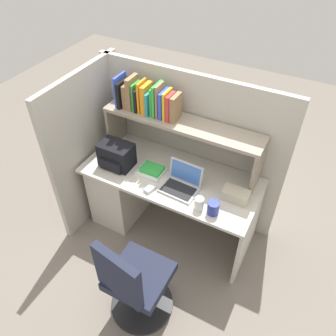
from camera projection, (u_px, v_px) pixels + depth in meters
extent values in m
plane|color=slate|center=(170.00, 226.00, 3.53)|extent=(8.00, 8.00, 0.00)
cube|color=beige|center=(171.00, 176.00, 3.06)|extent=(1.60, 0.70, 0.03)
cube|color=beige|center=(123.00, 185.00, 3.49)|extent=(0.40, 0.64, 0.70)
cube|color=beige|center=(248.00, 234.00, 3.03)|extent=(0.03, 0.64, 0.70)
cube|color=#B2ADA0|center=(189.00, 148.00, 3.27)|extent=(1.84, 0.05, 1.55)
cube|color=#B2ADA0|center=(90.00, 146.00, 3.28)|extent=(0.05, 1.06, 1.55)
cube|color=gray|center=(116.00, 123.00, 3.29)|extent=(0.03, 0.28, 0.42)
cube|color=gray|center=(258.00, 168.00, 2.80)|extent=(0.03, 0.28, 0.42)
cube|color=gray|center=(182.00, 123.00, 2.89)|extent=(1.44, 0.28, 0.03)
cube|color=blue|center=(121.00, 90.00, 3.01)|extent=(0.02, 0.18, 0.28)
cube|color=black|center=(123.00, 93.00, 3.00)|extent=(0.03, 0.18, 0.24)
cube|color=olive|center=(129.00, 95.00, 3.00)|extent=(0.04, 0.16, 0.22)
cube|color=olive|center=(132.00, 93.00, 2.95)|extent=(0.04, 0.16, 0.30)
cube|color=green|center=(136.00, 96.00, 2.96)|extent=(0.02, 0.14, 0.25)
cube|color=black|center=(139.00, 99.00, 2.95)|extent=(0.03, 0.15, 0.21)
cube|color=orange|center=(142.00, 96.00, 2.92)|extent=(0.02, 0.14, 0.28)
cube|color=orange|center=(147.00, 98.00, 2.92)|extent=(0.04, 0.15, 0.26)
cube|color=teal|center=(150.00, 102.00, 2.92)|extent=(0.03, 0.16, 0.21)
cube|color=green|center=(154.00, 101.00, 2.89)|extent=(0.02, 0.14, 0.25)
cube|color=green|center=(157.00, 100.00, 2.87)|extent=(0.02, 0.16, 0.29)
cube|color=olive|center=(160.00, 101.00, 2.85)|extent=(0.02, 0.14, 0.30)
cube|color=blue|center=(164.00, 104.00, 2.87)|extent=(0.03, 0.16, 0.24)
cube|color=yellow|center=(167.00, 104.00, 2.85)|extent=(0.02, 0.15, 0.25)
cube|color=red|center=(170.00, 107.00, 2.83)|extent=(0.03, 0.13, 0.24)
cube|color=olive|center=(176.00, 108.00, 2.83)|extent=(0.04, 0.15, 0.23)
cube|color=#B7BABF|center=(179.00, 190.00, 2.89)|extent=(0.32, 0.24, 0.02)
cube|color=black|center=(178.00, 189.00, 2.88)|extent=(0.28, 0.19, 0.00)
cube|color=#B7BABF|center=(186.00, 172.00, 2.90)|extent=(0.31, 0.06, 0.20)
cube|color=#3F72CC|center=(186.00, 173.00, 2.89)|extent=(0.27, 0.04, 0.17)
cube|color=black|center=(117.00, 155.00, 3.08)|extent=(0.30, 0.20, 0.23)
cube|color=black|center=(110.00, 166.00, 3.05)|extent=(0.22, 0.04, 0.10)
cube|color=silver|center=(150.00, 189.00, 2.89)|extent=(0.08, 0.12, 0.03)
cylinder|color=white|center=(199.00, 203.00, 2.72)|extent=(0.08, 0.08, 0.11)
cube|color=#BFB299|center=(236.00, 195.00, 2.79)|extent=(0.22, 0.12, 0.10)
cylinder|color=navy|center=(213.00, 208.00, 2.68)|extent=(0.10, 0.10, 0.11)
cube|color=white|center=(151.00, 171.00, 3.07)|extent=(0.24, 0.19, 0.02)
cube|color=green|center=(152.00, 169.00, 3.05)|extent=(0.19, 0.14, 0.03)
cylinder|color=black|center=(142.00, 303.00, 2.89)|extent=(0.52, 0.52, 0.04)
cylinder|color=#262628|center=(141.00, 290.00, 2.74)|extent=(0.05, 0.05, 0.41)
cube|color=#1E2338|center=(139.00, 276.00, 2.61)|extent=(0.44, 0.44, 0.08)
cube|color=#1E2338|center=(118.00, 277.00, 2.32)|extent=(0.40, 0.13, 0.44)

